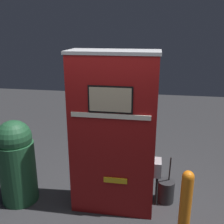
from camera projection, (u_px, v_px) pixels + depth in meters
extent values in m
plane|color=#2D2D30|center=(111.00, 215.00, 3.54)|extent=(14.00, 14.00, 0.00)
cube|color=maroon|center=(113.00, 173.00, 3.61)|extent=(1.09, 0.47, 1.00)
cube|color=maroon|center=(114.00, 99.00, 3.28)|extent=(1.09, 0.47, 1.12)
cube|color=#99999E|center=(114.00, 52.00, 3.11)|extent=(1.12, 0.50, 0.04)
cube|color=black|center=(110.00, 100.00, 3.04)|extent=(0.53, 0.01, 0.32)
cube|color=tan|center=(110.00, 100.00, 3.03)|extent=(0.50, 0.01, 0.29)
cube|color=silver|center=(110.00, 116.00, 3.10)|extent=(0.96, 0.02, 0.06)
cube|color=gold|center=(115.00, 180.00, 3.35)|extent=(0.31, 0.02, 0.07)
cube|color=#99999E|center=(158.00, 167.00, 3.36)|extent=(0.09, 0.21, 0.20)
cylinder|color=black|center=(156.00, 191.00, 3.39)|extent=(0.03, 0.03, 0.41)
cylinder|color=orange|center=(185.00, 205.00, 3.12)|extent=(0.14, 0.14, 0.78)
sphere|color=orange|center=(188.00, 177.00, 3.00)|extent=(0.14, 0.14, 0.14)
cylinder|color=#1E4C2D|center=(18.00, 172.00, 3.74)|extent=(0.51, 0.51, 0.90)
sphere|color=#1E4C2D|center=(14.00, 138.00, 3.58)|extent=(0.49, 0.49, 0.49)
cylinder|color=#262628|center=(166.00, 191.00, 3.79)|extent=(0.24, 0.24, 0.33)
cylinder|color=black|center=(170.00, 169.00, 3.67)|extent=(0.02, 0.11, 0.42)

